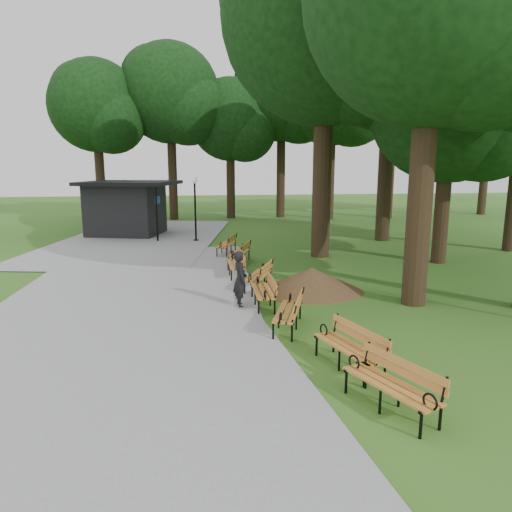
{
  "coord_description": "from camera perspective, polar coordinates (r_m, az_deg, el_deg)",
  "views": [
    {
      "loc": [
        -1.85,
        -11.61,
        4.03
      ],
      "look_at": [
        0.07,
        3.02,
        1.1
      ],
      "focal_mm": 32.6,
      "sensor_mm": 36.0,
      "label": 1
    }
  ],
  "objects": [
    {
      "name": "lamp_post",
      "position": [
        24.55,
        -7.5,
        7.33
      ],
      "size": [
        0.32,
        0.32,
        3.37
      ],
      "color": "black",
      "rests_on": "ground"
    },
    {
      "name": "bench_4",
      "position": [
        15.2,
        0.27,
        -2.43
      ],
      "size": [
        1.32,
        2.0,
        0.88
      ],
      "primitive_type": null,
      "rotation": [
        0.0,
        0.0,
        -1.97
      ],
      "color": "#BF752C",
      "rests_on": "ground"
    },
    {
      "name": "person",
      "position": [
        13.22,
        -1.96,
        -2.87
      ],
      "size": [
        0.46,
        0.63,
        1.62
      ],
      "primitive_type": "imported",
      "rotation": [
        0.0,
        0.0,
        1.69
      ],
      "color": "black",
      "rests_on": "ground"
    },
    {
      "name": "bench_1",
      "position": [
        9.59,
        11.31,
        -10.99
      ],
      "size": [
        1.2,
        2.0,
        0.88
      ],
      "primitive_type": null,
      "rotation": [
        0.0,
        0.0,
        -1.26
      ],
      "color": "#BF752C",
      "rests_on": "ground"
    },
    {
      "name": "dirt_mound",
      "position": [
        14.98,
        6.82,
        -2.9
      ],
      "size": [
        2.83,
        2.83,
        0.79
      ],
      "primitive_type": "cone",
      "color": "#47301C",
      "rests_on": "ground"
    },
    {
      "name": "ground",
      "position": [
        12.43,
        1.49,
        -7.69
      ],
      "size": [
        100.0,
        100.0,
        0.0
      ],
      "primitive_type": "plane",
      "color": "#2E5F1B",
      "rests_on": "ground"
    },
    {
      "name": "bench_5",
      "position": [
        16.93,
        -2.52,
        -1.03
      ],
      "size": [
        0.64,
        1.9,
        0.88
      ],
      "primitive_type": null,
      "rotation": [
        0.0,
        0.0,
        -1.57
      ],
      "color": "#BF752C",
      "rests_on": "ground"
    },
    {
      "name": "bench_3",
      "position": [
        13.38,
        0.83,
        -4.34
      ],
      "size": [
        0.67,
        1.91,
        0.88
      ],
      "primitive_type": null,
      "rotation": [
        0.0,
        0.0,
        -1.58
      ],
      "color": "#BF752C",
      "rests_on": "ground"
    },
    {
      "name": "lawn_tree_2",
      "position": [
        21.25,
        8.61,
        26.86
      ],
      "size": [
        8.59,
        8.59,
        14.14
      ],
      "color": "black",
      "rests_on": "ground"
    },
    {
      "name": "bench_7",
      "position": [
        21.1,
        -3.66,
        1.41
      ],
      "size": [
        1.2,
        2.0,
        0.88
      ],
      "primitive_type": null,
      "rotation": [
        0.0,
        0.0,
        -1.89
      ],
      "color": "#BF752C",
      "rests_on": "ground"
    },
    {
      "name": "lawn_tree_4",
      "position": [
        26.17,
        16.29,
        22.5
      ],
      "size": [
        7.57,
        7.57,
        13.18
      ],
      "color": "black",
      "rests_on": "ground"
    },
    {
      "name": "tree_backdrop",
      "position": [
        36.0,
        6.17,
        17.99
      ],
      "size": [
        36.91,
        9.63,
        16.61
      ],
      "primitive_type": null,
      "color": "black",
      "rests_on": "ground"
    },
    {
      "name": "bench_6",
      "position": [
        19.12,
        -2.08,
        0.4
      ],
      "size": [
        1.25,
        2.0,
        0.88
      ],
      "primitive_type": null,
      "rotation": [
        0.0,
        0.0,
        -1.92
      ],
      "color": "#BF752C",
      "rests_on": "ground"
    },
    {
      "name": "lawn_tree_1",
      "position": [
        20.51,
        22.73,
        17.08
      ],
      "size": [
        6.36,
        6.36,
        9.63
      ],
      "color": "black",
      "rests_on": "ground"
    },
    {
      "name": "kiosk",
      "position": [
        27.73,
        -15.66,
        5.66
      ],
      "size": [
        5.85,
        5.39,
        3.08
      ],
      "primitive_type": null,
      "rotation": [
        0.0,
        0.0,
        -0.26
      ],
      "color": "black",
      "rests_on": "ground"
    },
    {
      "name": "bench_0",
      "position": [
        8.25,
        16.17,
        -15.03
      ],
      "size": [
        1.34,
        2.0,
        0.88
      ],
      "primitive_type": null,
      "rotation": [
        0.0,
        0.0,
        -1.16
      ],
      "color": "#BF752C",
      "rests_on": "ground"
    },
    {
      "name": "path",
      "position": [
        15.3,
        -15.33,
        -4.34
      ],
      "size": [
        12.0,
        38.0,
        0.06
      ],
      "primitive_type": "cube",
      "color": "gray",
      "rests_on": "ground"
    },
    {
      "name": "bench_2",
      "position": [
        11.58,
        3.89,
        -6.85
      ],
      "size": [
        1.23,
        2.0,
        0.88
      ],
      "primitive_type": null,
      "rotation": [
        0.0,
        0.0,
        -1.91
      ],
      "color": "#BF752C",
      "rests_on": "ground"
    }
  ]
}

